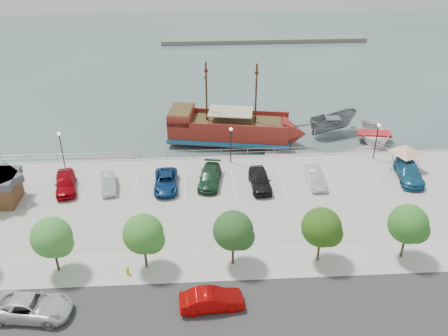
{
  "coord_description": "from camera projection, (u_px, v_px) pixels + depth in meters",
  "views": [
    {
      "loc": [
        -3.56,
        -40.96,
        27.49
      ],
      "look_at": [
        -1.0,
        2.0,
        2.0
      ],
      "focal_mm": 40.0,
      "sensor_mm": 36.0,
      "label": 1
    }
  ],
  "objects": [
    {
      "name": "street_van",
      "position": [
        31.0,
        307.0,
        35.61
      ],
      "size": [
        6.09,
        3.39,
        1.61
      ],
      "primitive_type": "imported",
      "rotation": [
        0.0,
        0.0,
        1.44
      ],
      "color": "silver",
      "rests_on": "street"
    },
    {
      "name": "street",
      "position": [
        253.0,
        319.0,
        35.63
      ],
      "size": [
        100.0,
        8.0,
        0.04
      ],
      "primitive_type": "cube",
      "color": "#383838",
      "rests_on": "land_slab"
    },
    {
      "name": "dock_mid",
      "position": [
        295.0,
        155.0,
        58.08
      ],
      "size": [
        7.1,
        3.5,
        0.39
      ],
      "primitive_type": "cube",
      "rotation": [
        0.0,
        0.0,
        -0.24
      ],
      "color": "gray",
      "rests_on": "ground"
    },
    {
      "name": "dock_west",
      "position": [
        99.0,
        161.0,
        56.91
      ],
      "size": [
        8.14,
        4.34,
        0.45
      ],
      "primitive_type": "cube",
      "rotation": [
        0.0,
        0.0,
        0.28
      ],
      "color": "slate",
      "rests_on": "ground"
    },
    {
      "name": "pirate_ship",
      "position": [
        239.0,
        130.0,
        60.13
      ],
      "size": [
        17.04,
        7.21,
        10.6
      ],
      "rotation": [
        0.0,
        0.0,
        -0.17
      ],
      "color": "maroon",
      "rests_on": "ground"
    },
    {
      "name": "patrol_boat",
      "position": [
        332.0,
        125.0,
        62.55
      ],
      "size": [
        7.18,
        4.61,
        2.6
      ],
      "primitive_type": "imported",
      "rotation": [
        0.0,
        0.0,
        1.91
      ],
      "color": "slate",
      "rests_on": "ground"
    },
    {
      "name": "sidewalk",
      "position": [
        245.0,
        263.0,
        40.78
      ],
      "size": [
        100.0,
        4.0,
        0.05
      ],
      "primitive_type": "cube",
      "color": "beige",
      "rests_on": "land_slab"
    },
    {
      "name": "tree_d",
      "position": [
        235.0,
        232.0,
        39.0
      ],
      "size": [
        3.3,
        3.2,
        5.0
      ],
      "color": "#473321",
      "rests_on": "sidewalk"
    },
    {
      "name": "tree_f",
      "position": [
        410.0,
        226.0,
        39.71
      ],
      "size": [
        3.3,
        3.2,
        5.0
      ],
      "color": "#473321",
      "rests_on": "sidewalk"
    },
    {
      "name": "lamp_post_mid",
      "position": [
        231.0,
        139.0,
        53.46
      ],
      "size": [
        0.36,
        0.36,
        4.28
      ],
      "color": "black",
      "rests_on": "land_slab"
    },
    {
      "name": "canopy_tent",
      "position": [
        408.0,
        146.0,
        52.32
      ],
      "size": [
        5.06,
        5.06,
        3.26
      ],
      "rotation": [
        0.0,
        0.0,
        -0.37
      ],
      "color": "slate",
      "rests_on": "land_slab"
    },
    {
      "name": "far_shore",
      "position": [
        264.0,
        40.0,
        97.43
      ],
      "size": [
        40.0,
        3.0,
        0.8
      ],
      "primitive_type": "cube",
      "color": "slate",
      "rests_on": "ground"
    },
    {
      "name": "parked_car_c",
      "position": [
        166.0,
        182.0,
        50.26
      ],
      "size": [
        2.39,
        5.05,
        1.39
      ],
      "primitive_type": "imported",
      "rotation": [
        0.0,
        0.0,
        0.02
      ],
      "color": "navy",
      "rests_on": "land_slab"
    },
    {
      "name": "dock_east",
      "position": [
        361.0,
        153.0,
        58.48
      ],
      "size": [
        7.23,
        4.53,
        0.4
      ],
      "primitive_type": "cube",
      "rotation": [
        0.0,
        0.0,
        0.39
      ],
      "color": "gray",
      "rests_on": "ground"
    },
    {
      "name": "street_sedan",
      "position": [
        212.0,
        300.0,
        36.21
      ],
      "size": [
        4.82,
        2.03,
        1.55
      ],
      "primitive_type": "imported",
      "rotation": [
        0.0,
        0.0,
        1.65
      ],
      "color": "#A80504",
      "rests_on": "street"
    },
    {
      "name": "parked_car_b",
      "position": [
        108.0,
        183.0,
        50.15
      ],
      "size": [
        2.13,
        4.29,
        1.35
      ],
      "primitive_type": "imported",
      "rotation": [
        0.0,
        0.0,
        0.18
      ],
      "color": "silver",
      "rests_on": "land_slab"
    },
    {
      "name": "parked_car_d",
      "position": [
        210.0,
        177.0,
        50.93
      ],
      "size": [
        2.86,
        5.37,
        1.48
      ],
      "primitive_type": "imported",
      "rotation": [
        0.0,
        0.0,
        -0.16
      ],
      "color": "#1C4027",
      "rests_on": "land_slab"
    },
    {
      "name": "parked_car_e",
      "position": [
        260.0,
        180.0,
        50.29
      ],
      "size": [
        2.16,
        4.91,
        1.65
      ],
      "primitive_type": "imported",
      "rotation": [
        0.0,
        0.0,
        0.04
      ],
      "color": "black",
      "rests_on": "land_slab"
    },
    {
      "name": "tree_b",
      "position": [
        54.0,
        239.0,
        38.28
      ],
      "size": [
        3.3,
        3.2,
        5.0
      ],
      "color": "#473321",
      "rests_on": "sidewalk"
    },
    {
      "name": "fire_hydrant",
      "position": [
        128.0,
        271.0,
        39.4
      ],
      "size": [
        0.27,
        0.27,
        0.78
      ],
      "rotation": [
        0.0,
        0.0,
        -0.3
      ],
      "color": "#C9C000",
      "rests_on": "sidewalk"
    },
    {
      "name": "speedboat",
      "position": [
        374.0,
        136.0,
        61.1
      ],
      "size": [
        6.1,
        7.8,
        1.47
      ],
      "primitive_type": "imported",
      "rotation": [
        0.0,
        0.0,
        -0.15
      ],
      "color": "white",
      "rests_on": "ground"
    },
    {
      "name": "parked_car_h",
      "position": [
        409.0,
        172.0,
        51.66
      ],
      "size": [
        2.98,
        5.83,
        1.62
      ],
      "primitive_type": "imported",
      "rotation": [
        0.0,
        0.0,
        -0.13
      ],
      "color": "#1D5C82",
      "rests_on": "land_slab"
    },
    {
      "name": "parked_car_f",
      "position": [
        315.0,
        177.0,
        50.93
      ],
      "size": [
        1.65,
        4.36,
        1.42
      ],
      "primitive_type": "imported",
      "rotation": [
        0.0,
        0.0,
        0.04
      ],
      "color": "silver",
      "rests_on": "land_slab"
    },
    {
      "name": "parked_car_a",
      "position": [
        65.0,
        183.0,
        49.83
      ],
      "size": [
        2.91,
        5.15,
        1.65
      ],
      "primitive_type": "imported",
      "rotation": [
        0.0,
        0.0,
        0.21
      ],
      "color": "#94020B",
      "rests_on": "land_slab"
    },
    {
      "name": "seawall_railing",
      "position": [
        230.0,
        153.0,
        55.8
      ],
      "size": [
        50.0,
        0.06,
        1.0
      ],
      "color": "gray",
      "rests_on": "land_slab"
    },
    {
      "name": "tree_e",
      "position": [
        323.0,
        229.0,
        39.35
      ],
      "size": [
        3.3,
        3.2,
        5.0
      ],
      "color": "#473321",
      "rests_on": "sidewalk"
    },
    {
      "name": "tree_c",
      "position": [
        145.0,
        235.0,
        38.64
      ],
      "size": [
        3.3,
        3.2,
        5.0
      ],
      "color": "#473321",
      "rests_on": "sidewalk"
    },
    {
      "name": "ground",
      "position": [
        235.0,
        204.0,
        49.88
      ],
      "size": [
        160.0,
        160.0,
        0.0
      ],
      "primitive_type": "plane",
      "color": "#3F5450"
    },
    {
      "name": "lamp_post_right",
      "position": [
        377.0,
        135.0,
        54.27
      ],
      "size": [
        0.36,
        0.36,
        4.28
      ],
      "color": "black",
      "rests_on": "land_slab"
    },
    {
      "name": "lamp_post_left",
      "position": [
        61.0,
        144.0,
        52.54
      ],
      "size": [
        0.36,
        0.36,
        4.28
      ],
      "color": "black",
      "rests_on": "land_slab"
    }
  ]
}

